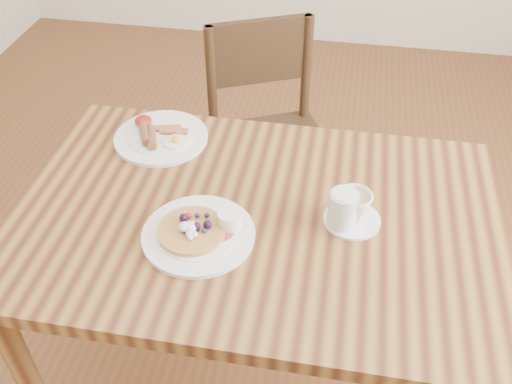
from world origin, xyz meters
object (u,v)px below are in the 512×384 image
Objects in this scene: pancake_plate at (200,232)px; breakfast_plate at (160,136)px; dining_table at (256,241)px; teacup_saucer at (353,209)px; chair_far at (268,134)px; water_glass at (342,210)px.

pancake_plate is 1.00× the size of breakfast_plate.
teacup_saucer is at bearing 3.51° from dining_table.
breakfast_plate is (-0.25, -0.44, 0.27)m from chair_far.
pancake_plate is at bearing -164.04° from water_glass.
pancake_plate is 2.65× the size of water_glass.
pancake_plate reaches higher than dining_table.
teacup_saucer is 1.37× the size of water_glass.
teacup_saucer is at bearing 89.99° from chair_far.
pancake_plate is (-0.04, -0.80, 0.27)m from chair_far.
dining_table is at bearing 40.99° from pancake_plate.
chair_far is (-0.08, 0.70, -0.16)m from dining_table.
breakfast_plate is at bearing 141.86° from dining_table.
water_glass is at bearing 87.52° from chair_far.
dining_table is at bearing -38.14° from breakfast_plate.
water_glass is (-0.03, -0.02, 0.01)m from teacup_saucer.
dining_table is 0.72m from chair_far.
teacup_saucer is (0.24, 0.01, 0.14)m from dining_table.
chair_far reaches higher than pancake_plate.
water_glass is at bearing -139.39° from teacup_saucer.
dining_table is 0.26m from water_glass.
chair_far reaches higher than teacup_saucer.
teacup_saucer reaches higher than pancake_plate.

